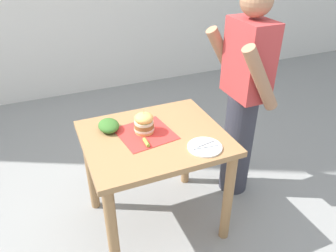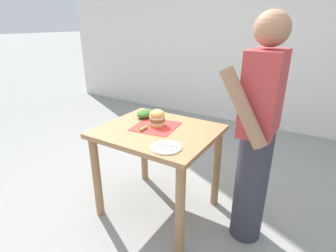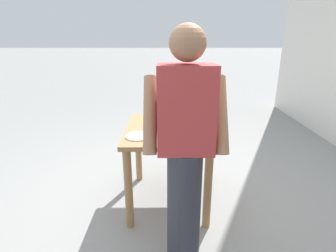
{
  "view_description": "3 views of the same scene",
  "coord_description": "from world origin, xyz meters",
  "px_view_note": "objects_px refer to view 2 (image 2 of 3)",
  "views": [
    {
      "loc": [
        1.73,
        -0.63,
        1.98
      ],
      "look_at": [
        0.0,
        0.1,
        0.84
      ],
      "focal_mm": 35.0,
      "sensor_mm": 36.0,
      "label": 1
    },
    {
      "loc": [
        1.65,
        1.12,
        1.62
      ],
      "look_at": [
        0.0,
        0.1,
        0.84
      ],
      "focal_mm": 28.0,
      "sensor_mm": 36.0,
      "label": 2
    },
    {
      "loc": [
        0.01,
        2.35,
        1.61
      ],
      "look_at": [
        0.0,
        0.1,
        0.84
      ],
      "focal_mm": 28.0,
      "sensor_mm": 36.0,
      "label": 3
    }
  ],
  "objects_px": {
    "patio_table": "(158,146)",
    "diner_across_table": "(257,134)",
    "pickle_spear": "(143,129)",
    "sandwich": "(157,118)",
    "side_plate_with_forks": "(166,147)",
    "side_salad": "(145,114)"
  },
  "relations": [
    {
      "from": "patio_table",
      "to": "diner_across_table",
      "type": "height_order",
      "value": "diner_across_table"
    },
    {
      "from": "patio_table",
      "to": "pickle_spear",
      "type": "relative_size",
      "value": 11.09
    },
    {
      "from": "sandwich",
      "to": "diner_across_table",
      "type": "xyz_separation_m",
      "value": [
        -0.05,
        0.81,
        0.02
      ]
    },
    {
      "from": "diner_across_table",
      "to": "sandwich",
      "type": "bearing_deg",
      "value": -86.77
    },
    {
      "from": "side_plate_with_forks",
      "to": "diner_across_table",
      "type": "height_order",
      "value": "diner_across_table"
    },
    {
      "from": "sandwich",
      "to": "side_salad",
      "type": "bearing_deg",
      "value": -119.32
    },
    {
      "from": "patio_table",
      "to": "side_plate_with_forks",
      "type": "bearing_deg",
      "value": 43.14
    },
    {
      "from": "patio_table",
      "to": "side_plate_with_forks",
      "type": "relative_size",
      "value": 4.26
    },
    {
      "from": "sandwich",
      "to": "side_salad",
      "type": "xyz_separation_m",
      "value": [
        -0.12,
        -0.21,
        -0.04
      ]
    },
    {
      "from": "pickle_spear",
      "to": "side_salad",
      "type": "relative_size",
      "value": 0.47
    },
    {
      "from": "sandwich",
      "to": "pickle_spear",
      "type": "distance_m",
      "value": 0.16
    },
    {
      "from": "pickle_spear",
      "to": "diner_across_table",
      "type": "height_order",
      "value": "diner_across_table"
    },
    {
      "from": "side_plate_with_forks",
      "to": "side_salad",
      "type": "relative_size",
      "value": 1.22
    },
    {
      "from": "side_plate_with_forks",
      "to": "pickle_spear",
      "type": "bearing_deg",
      "value": -118.57
    },
    {
      "from": "patio_table",
      "to": "sandwich",
      "type": "bearing_deg",
      "value": -144.28
    },
    {
      "from": "pickle_spear",
      "to": "side_salad",
      "type": "bearing_deg",
      "value": -146.49
    },
    {
      "from": "patio_table",
      "to": "pickle_spear",
      "type": "distance_m",
      "value": 0.2
    },
    {
      "from": "side_plate_with_forks",
      "to": "diner_across_table",
      "type": "relative_size",
      "value": 0.13
    },
    {
      "from": "sandwich",
      "to": "side_plate_with_forks",
      "type": "height_order",
      "value": "sandwich"
    },
    {
      "from": "side_salad",
      "to": "pickle_spear",
      "type": "bearing_deg",
      "value": 33.51
    },
    {
      "from": "side_plate_with_forks",
      "to": "patio_table",
      "type": "bearing_deg",
      "value": -136.86
    },
    {
      "from": "patio_table",
      "to": "sandwich",
      "type": "relative_size",
      "value": 5.34
    }
  ]
}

